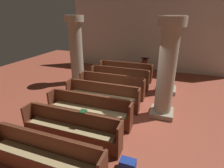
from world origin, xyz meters
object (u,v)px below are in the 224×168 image
Objects in this scene: pillar_aisle_rear at (167,68)px; kneeler_box_blue at (128,165)px; pillar_far_side at (76,49)px; pillar_aisle_side at (170,55)px; pew_row_0 at (125,71)px; pew_row_1 at (119,77)px; pew_row_6 at (44,155)px; pew_row_2 at (112,85)px; pew_row_4 at (89,108)px; lectern at (144,67)px; pew_row_3 at (102,95)px; pew_row_5 at (71,127)px; hymn_book at (83,111)px.

pillar_aisle_rear is 3.27m from kneeler_box_blue.
pillar_aisle_side is at bearing 4.53° from pillar_far_side.
pew_row_0 is 1.00× the size of pew_row_1.
pew_row_0 is 0.87× the size of pillar_aisle_side.
pillar_aisle_rear is at bearing 56.85° from pew_row_6.
pew_row_2 is 1.00× the size of pew_row_4.
kneeler_box_blue is (1.76, -6.01, -0.35)m from pew_row_0.
pew_row_1 is 1.00× the size of pew_row_2.
pew_row_2 is at bearing 156.80° from pillar_aisle_rear.
pew_row_6 is at bearing -90.00° from pew_row_2.
lectern is at bearing 97.32° from kneeler_box_blue.
pew_row_1 is at bearing 137.43° from pillar_aisle_rear.
pew_row_3 is at bearing 90.00° from pew_row_6.
pillar_far_side reaches higher than pew_row_6.
pew_row_0 is 6.70m from pew_row_6.
pillar_aisle_side and pillar_aisle_rear have the same top height.
pew_row_5 is at bearing -116.29° from pillar_aisle_side.
pew_row_2 and pew_row_5 have the same top height.
pillar_aisle_side reaches higher than pew_row_1.
hymn_book reaches higher than pew_row_6.
lectern is at bearing 75.93° from pew_row_2.
pew_row_1 is 0.87× the size of pillar_aisle_side.
pew_row_6 is 5.95m from pillar_far_side.
pew_row_5 is 3.52m from pillar_aisle_rear.
pillar_far_side is at bearing 125.37° from pew_row_4.
lectern is (0.84, 3.36, -0.04)m from pew_row_2.
pew_row_1 is 3.35m from pew_row_4.
pew_row_1 and pew_row_6 have the same top height.
hymn_book reaches higher than pew_row_3.
lectern is at bearing 79.35° from pew_row_3.
pew_row_3 is 4.56m from lectern.
pillar_far_side is 4.89m from pillar_aisle_rear.
pillar_aisle_side reaches higher than pew_row_4.
pew_row_5 is at bearing -97.15° from lectern.
pew_row_1 is at bearing 90.00° from pew_row_6.
pew_row_2 is at bearing 90.00° from pew_row_6.
pew_row_5 is at bearing -62.36° from pillar_far_side.
pew_row_0 and pew_row_4 have the same top height.
hymn_book is at bearing -94.74° from lectern.
pew_row_1 and pew_row_2 have the same top height.
pew_row_1 reaches higher than kneeler_box_blue.
lectern reaches higher than pew_row_2.
pew_row_3 is 0.87× the size of pillar_aisle_rear.
hymn_book reaches higher than pew_row_0.
pillar_aisle_rear reaches higher than hymn_book.
pew_row_3 is 2.61m from pillar_aisle_rear.
pillar_aisle_side is at bearing 65.92° from hymn_book.
pew_row_5 is at bearing -90.00° from pew_row_0.
pew_row_5 is 0.87× the size of pillar_aisle_rear.
pillar_aisle_side reaches higher than pew_row_3.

